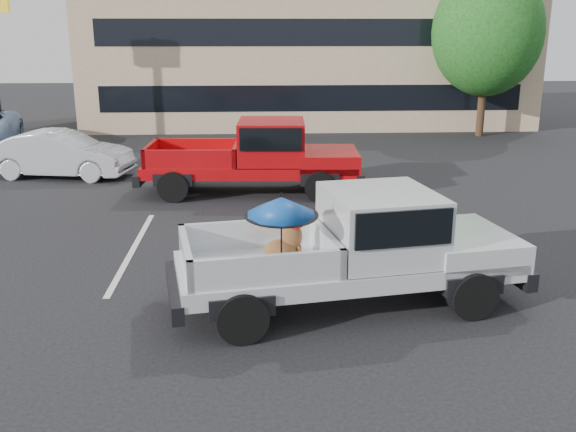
# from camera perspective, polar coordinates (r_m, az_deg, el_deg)

# --- Properties ---
(ground) EXTENTS (90.00, 90.00, 0.00)m
(ground) POSITION_cam_1_polar(r_m,az_deg,el_deg) (11.41, -0.39, -6.05)
(ground) COLOR black
(ground) RESTS_ON ground
(stripe_left) EXTENTS (0.12, 5.00, 0.01)m
(stripe_left) POSITION_cam_1_polar(r_m,az_deg,el_deg) (13.51, -13.61, -2.90)
(stripe_left) COLOR silver
(stripe_left) RESTS_ON ground
(stripe_right) EXTENTS (0.12, 5.00, 0.01)m
(stripe_right) POSITION_cam_1_polar(r_m,az_deg,el_deg) (13.72, 11.86, -2.49)
(stripe_right) COLOR silver
(stripe_right) RESTS_ON ground
(motel_building) EXTENTS (20.40, 8.40, 6.30)m
(motel_building) POSITION_cam_1_polar(r_m,az_deg,el_deg) (31.65, 1.57, 14.23)
(motel_building) COLOR tan
(motel_building) RESTS_ON ground
(tree_right) EXTENTS (4.46, 4.46, 6.78)m
(tree_right) POSITION_cam_1_polar(r_m,az_deg,el_deg) (28.18, 17.31, 15.32)
(tree_right) COLOR #332114
(tree_right) RESTS_ON ground
(tree_back) EXTENTS (4.68, 4.68, 7.11)m
(tree_back) POSITION_cam_1_polar(r_m,az_deg,el_deg) (35.15, 7.98, 16.26)
(tree_back) COLOR #332114
(tree_back) RESTS_ON ground
(silver_pickup) EXTENTS (5.94, 2.91, 2.06)m
(silver_pickup) POSITION_cam_1_polar(r_m,az_deg,el_deg) (10.35, 6.96, -2.35)
(silver_pickup) COLOR black
(silver_pickup) RESTS_ON ground
(red_pickup) EXTENTS (6.12, 2.46, 1.99)m
(red_pickup) POSITION_cam_1_polar(r_m,az_deg,el_deg) (17.49, -2.06, 5.56)
(red_pickup) COLOR black
(red_pickup) RESTS_ON ground
(silver_sedan) EXTENTS (4.44, 2.21, 1.40)m
(silver_sedan) POSITION_cam_1_polar(r_m,az_deg,el_deg) (20.63, -19.54, 5.19)
(silver_sedan) COLOR #B6B9BE
(silver_sedan) RESTS_ON ground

